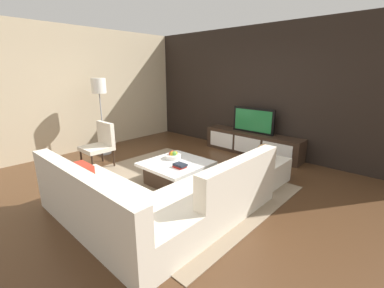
# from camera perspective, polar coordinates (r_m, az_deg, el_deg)

# --- Properties ---
(ground_plane) EXTENTS (14.00, 14.00, 0.00)m
(ground_plane) POSITION_cam_1_polar(r_m,az_deg,el_deg) (4.32, -3.49, -9.43)
(ground_plane) COLOR #4C301C
(feature_wall_back) EXTENTS (6.40, 0.12, 2.80)m
(feature_wall_back) POSITION_cam_1_polar(r_m,az_deg,el_deg) (6.11, 15.18, 11.17)
(feature_wall_back) COLOR black
(feature_wall_back) RESTS_ON ground
(side_wall_left) EXTENTS (0.12, 5.20, 2.80)m
(side_wall_left) POSITION_cam_1_polar(r_m,az_deg,el_deg) (6.70, -22.13, 10.95)
(side_wall_left) COLOR #C6B28E
(side_wall_left) RESTS_ON ground
(area_rug) EXTENTS (3.29, 2.75, 0.01)m
(area_rug) POSITION_cam_1_polar(r_m,az_deg,el_deg) (4.38, -4.41, -8.98)
(area_rug) COLOR gray
(area_rug) RESTS_ON ground
(media_console) EXTENTS (2.28, 0.45, 0.50)m
(media_console) POSITION_cam_1_polar(r_m,az_deg,el_deg) (6.04, 13.05, 0.15)
(media_console) COLOR #332319
(media_console) RESTS_ON ground
(television) EXTENTS (1.00, 0.06, 0.56)m
(television) POSITION_cam_1_polar(r_m,az_deg,el_deg) (5.92, 13.37, 5.10)
(television) COLOR black
(television) RESTS_ON media_console
(sectional_couch) EXTENTS (2.31, 2.40, 0.81)m
(sectional_couch) POSITION_cam_1_polar(r_m,az_deg,el_deg) (3.35, -7.98, -12.14)
(sectional_couch) COLOR beige
(sectional_couch) RESTS_ON ground
(coffee_table) EXTENTS (0.97, 0.99, 0.38)m
(coffee_table) POSITION_cam_1_polar(r_m,az_deg,el_deg) (4.37, -3.50, -6.24)
(coffee_table) COLOR #332319
(coffee_table) RESTS_ON ground
(accent_chair_near) EXTENTS (0.54, 0.52, 0.87)m
(accent_chair_near) POSITION_cam_1_polar(r_m,az_deg,el_deg) (5.40, -19.54, 0.41)
(accent_chair_near) COLOR #332319
(accent_chair_near) RESTS_ON ground
(floor_lamp) EXTENTS (0.31, 0.31, 1.69)m
(floor_lamp) POSITION_cam_1_polar(r_m,az_deg,el_deg) (6.04, -19.83, 10.94)
(floor_lamp) COLOR #A5A5AA
(floor_lamp) RESTS_ON ground
(ottoman) EXTENTS (0.70, 0.70, 0.40)m
(ottoman) POSITION_cam_1_polar(r_m,az_deg,el_deg) (4.63, 15.38, -5.54)
(ottoman) COLOR beige
(ottoman) RESTS_ON ground
(fruit_bowl) EXTENTS (0.28, 0.28, 0.13)m
(fruit_bowl) POSITION_cam_1_polar(r_m,az_deg,el_deg) (4.48, -4.22, -2.54)
(fruit_bowl) COLOR silver
(fruit_bowl) RESTS_ON coffee_table
(decorative_ball) EXTENTS (0.27, 0.27, 0.27)m
(decorative_ball) POSITION_cam_1_polar(r_m,az_deg,el_deg) (4.52, 15.69, -1.60)
(decorative_ball) COLOR #997247
(decorative_ball) RESTS_ON ottoman
(book_stack) EXTENTS (0.20, 0.15, 0.06)m
(book_stack) POSITION_cam_1_polar(r_m,az_deg,el_deg) (4.07, -2.70, -4.78)
(book_stack) COLOR maroon
(book_stack) RESTS_ON coffee_table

